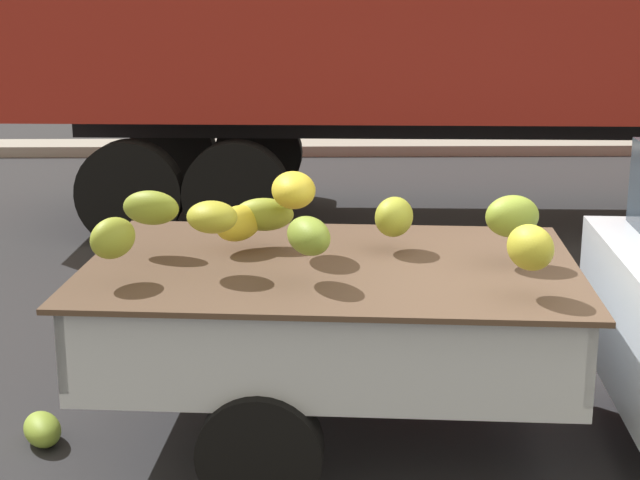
% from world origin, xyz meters
% --- Properties ---
extents(ground, '(220.00, 220.00, 0.00)m').
position_xyz_m(ground, '(0.00, 0.00, 0.00)').
color(ground, '#28282B').
extents(curb_strip, '(80.00, 0.80, 0.16)m').
position_xyz_m(curb_strip, '(0.00, 10.31, 0.08)').
color(curb_strip, gray).
rests_on(curb_strip, ground).
extents(fallen_banana_bunch_near_tailgate, '(0.34, 0.41, 0.18)m').
position_xyz_m(fallen_banana_bunch_near_tailgate, '(-3.12, 0.32, 0.09)').
color(fallen_banana_bunch_near_tailgate, olive).
rests_on(fallen_banana_bunch_near_tailgate, ground).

